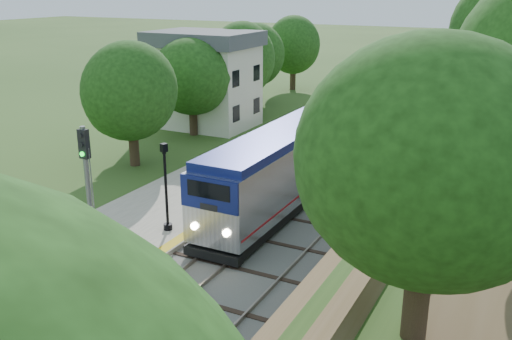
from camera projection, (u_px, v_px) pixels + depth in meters
The scene contains 11 objects.
trackbed at pixel (453, 87), 68.01m from camera, with size 9.50×170.00×0.28m.
platform at pixel (207, 187), 33.84m from camera, with size 6.40×68.00×0.38m, color gray.
yellow_stripe at pixel (250, 192), 32.55m from camera, with size 0.55×68.00×0.01m, color gold.
station_building at pixel (205, 78), 48.30m from camera, with size 8.60×6.60×8.00m.
signal_gantry at pixel (455, 51), 62.09m from camera, with size 8.40×0.38×6.20m.
trees_behind_platform at pixel (168, 94), 39.03m from camera, with size 7.82×53.32×7.21m.
train at pixel (443, 64), 71.40m from camera, with size 2.83×113.76×4.16m.
lamppost_mid at pixel (34, 255), 20.66m from camera, with size 0.43×0.43×4.36m.
lamppost_far at pixel (166, 192), 26.98m from camera, with size 0.43×0.43×4.31m.
signal_platform at pixel (88, 190), 21.41m from camera, with size 0.37×0.30×6.39m.
signal_farside at pixel (429, 121), 32.49m from camera, with size 0.37×0.29×6.77m.
Camera 1 is at (11.88, -11.05, 11.65)m, focal length 40.00 mm.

